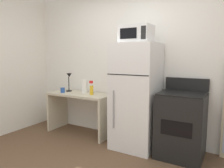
{
  "coord_description": "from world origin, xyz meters",
  "views": [
    {
      "loc": [
        1.42,
        -1.66,
        1.41
      ],
      "look_at": [
        -0.18,
        1.1,
        1.0
      ],
      "focal_mm": 33.96,
      "sensor_mm": 36.0,
      "label": 1
    }
  ],
  "objects_px": {
    "desk": "(81,105)",
    "oven_range": "(181,124)",
    "microwave": "(136,34)",
    "refrigerator": "(136,96)",
    "paper_towel_roll": "(84,86)",
    "spray_bottle": "(92,89)",
    "coffee_mug": "(63,90)",
    "desk_lamp": "(69,79)"
  },
  "relations": [
    {
      "from": "coffee_mug",
      "to": "paper_towel_roll",
      "type": "bearing_deg",
      "value": 25.5
    },
    {
      "from": "spray_bottle",
      "to": "oven_range",
      "type": "xyz_separation_m",
      "value": [
        1.55,
        -0.01,
        -0.38
      ]
    },
    {
      "from": "paper_towel_roll",
      "to": "refrigerator",
      "type": "distance_m",
      "value": 1.09
    },
    {
      "from": "desk_lamp",
      "to": "microwave",
      "type": "distance_m",
      "value": 1.63
    },
    {
      "from": "microwave",
      "to": "oven_range",
      "type": "xyz_separation_m",
      "value": [
        0.69,
        0.04,
        -1.28
      ]
    },
    {
      "from": "spray_bottle",
      "to": "coffee_mug",
      "type": "height_order",
      "value": "spray_bottle"
    },
    {
      "from": "spray_bottle",
      "to": "coffee_mug",
      "type": "relative_size",
      "value": 2.62
    },
    {
      "from": "coffee_mug",
      "to": "spray_bottle",
      "type": "bearing_deg",
      "value": 8.17
    },
    {
      "from": "spray_bottle",
      "to": "oven_range",
      "type": "bearing_deg",
      "value": -0.27
    },
    {
      "from": "paper_towel_roll",
      "to": "microwave",
      "type": "relative_size",
      "value": 0.52
    },
    {
      "from": "microwave",
      "to": "desk",
      "type": "bearing_deg",
      "value": 176.23
    },
    {
      "from": "coffee_mug",
      "to": "refrigerator",
      "type": "bearing_deg",
      "value": 2.31
    },
    {
      "from": "desk_lamp",
      "to": "microwave",
      "type": "relative_size",
      "value": 0.77
    },
    {
      "from": "microwave",
      "to": "oven_range",
      "type": "height_order",
      "value": "microwave"
    },
    {
      "from": "desk",
      "to": "paper_towel_roll",
      "type": "relative_size",
      "value": 5.02
    },
    {
      "from": "desk",
      "to": "spray_bottle",
      "type": "xyz_separation_m",
      "value": [
        0.27,
        -0.03,
        0.32
      ]
    },
    {
      "from": "desk",
      "to": "oven_range",
      "type": "relative_size",
      "value": 1.09
    },
    {
      "from": "desk",
      "to": "spray_bottle",
      "type": "bearing_deg",
      "value": -5.5
    },
    {
      "from": "desk",
      "to": "spray_bottle",
      "type": "relative_size",
      "value": 4.84
    },
    {
      "from": "refrigerator",
      "to": "paper_towel_roll",
      "type": "bearing_deg",
      "value": 173.72
    },
    {
      "from": "desk",
      "to": "desk_lamp",
      "type": "bearing_deg",
      "value": 170.32
    },
    {
      "from": "spray_bottle",
      "to": "coffee_mug",
      "type": "distance_m",
      "value": 0.61
    },
    {
      "from": "spray_bottle",
      "to": "microwave",
      "type": "bearing_deg",
      "value": -3.22
    },
    {
      "from": "refrigerator",
      "to": "microwave",
      "type": "relative_size",
      "value": 3.51
    },
    {
      "from": "paper_towel_roll",
      "to": "coffee_mug",
      "type": "height_order",
      "value": "paper_towel_roll"
    },
    {
      "from": "desk",
      "to": "coffee_mug",
      "type": "bearing_deg",
      "value": -160.94
    },
    {
      "from": "desk_lamp",
      "to": "paper_towel_roll",
      "type": "height_order",
      "value": "desk_lamp"
    },
    {
      "from": "desk",
      "to": "coffee_mug",
      "type": "distance_m",
      "value": 0.44
    },
    {
      "from": "oven_range",
      "to": "desk",
      "type": "bearing_deg",
      "value": 178.94
    },
    {
      "from": "refrigerator",
      "to": "oven_range",
      "type": "distance_m",
      "value": 0.77
    },
    {
      "from": "paper_towel_roll",
      "to": "desk",
      "type": "bearing_deg",
      "value": -126.4
    },
    {
      "from": "microwave",
      "to": "oven_range",
      "type": "distance_m",
      "value": 1.45
    },
    {
      "from": "coffee_mug",
      "to": "microwave",
      "type": "xyz_separation_m",
      "value": [
        1.46,
        0.04,
        0.95
      ]
    },
    {
      "from": "spray_bottle",
      "to": "microwave",
      "type": "distance_m",
      "value": 1.24
    },
    {
      "from": "paper_towel_roll",
      "to": "oven_range",
      "type": "xyz_separation_m",
      "value": [
        1.77,
        -0.1,
        -0.4
      ]
    },
    {
      "from": "spray_bottle",
      "to": "paper_towel_roll",
      "type": "bearing_deg",
      "value": 157.68
    },
    {
      "from": "desk_lamp",
      "to": "paper_towel_roll",
      "type": "xyz_separation_m",
      "value": [
        0.36,
        0.01,
        -0.12
      ]
    },
    {
      "from": "paper_towel_roll",
      "to": "oven_range",
      "type": "distance_m",
      "value": 1.82
    },
    {
      "from": "refrigerator",
      "to": "oven_range",
      "type": "height_order",
      "value": "refrigerator"
    },
    {
      "from": "desk",
      "to": "paper_towel_roll",
      "type": "xyz_separation_m",
      "value": [
        0.05,
        0.07,
        0.34
      ]
    },
    {
      "from": "microwave",
      "to": "spray_bottle",
      "type": "bearing_deg",
      "value": 176.78
    },
    {
      "from": "paper_towel_roll",
      "to": "refrigerator",
      "type": "bearing_deg",
      "value": -6.28
    }
  ]
}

